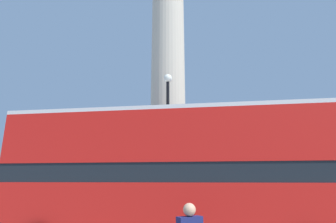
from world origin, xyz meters
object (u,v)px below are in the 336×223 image
Objects in this scene: monument_column at (168,73)px; bus_a at (170,173)px; equestrian_statue at (320,189)px; street_lamp at (168,149)px.

monument_column is 2.20× the size of bus_a.
monument_column is 13.05m from equestrian_statue.
monument_column is 3.34× the size of street_lamp.
monument_column is at bearing 98.73° from bus_a.
monument_column reaches higher than bus_a.
street_lamp is (-0.33, 2.24, 1.02)m from bus_a.
street_lamp is at bearing -83.29° from monument_column.
bus_a is 1.77× the size of equestrian_statue.
street_lamp is at bearing -103.93° from equestrian_statue.
monument_column is at bearing 96.71° from street_lamp.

